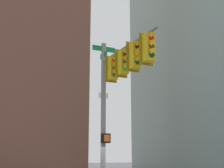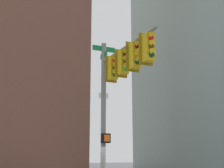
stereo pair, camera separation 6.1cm
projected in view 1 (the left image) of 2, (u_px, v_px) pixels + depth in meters
signal_pole_assembly at (119, 82)px, 13.20m from camera, size 1.42×4.80×7.21m
building_brick_midblock at (12, 10)px, 50.23m from camera, size 19.58×14.37×48.74m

